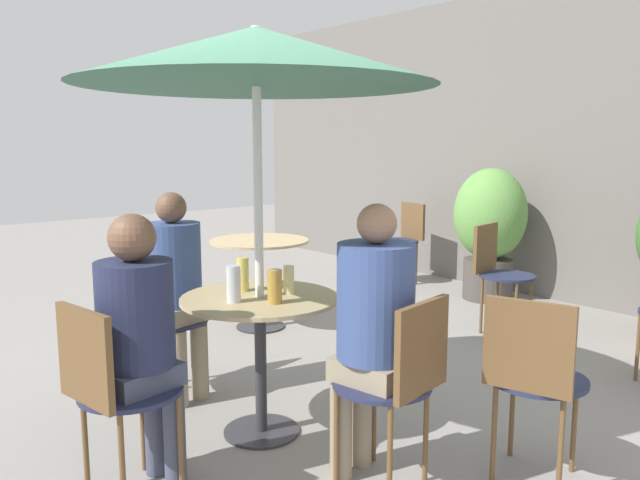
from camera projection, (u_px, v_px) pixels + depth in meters
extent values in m
plane|color=gray|center=(259.00, 426.00, 3.34)|extent=(20.00, 20.00, 0.00)
cube|color=slate|center=(609.00, 144.00, 5.52)|extent=(10.00, 0.06, 3.00)
cylinder|color=#2D2D33|center=(262.00, 431.00, 3.27)|extent=(0.40, 0.40, 0.01)
cylinder|color=#2D2D33|center=(261.00, 366.00, 3.21)|extent=(0.06, 0.06, 0.70)
cylinder|color=tan|center=(260.00, 298.00, 3.16)|extent=(0.80, 0.80, 0.02)
cylinder|color=#2D2D33|center=(261.00, 326.00, 5.14)|extent=(0.40, 0.40, 0.01)
cylinder|color=#2D2D33|center=(260.00, 284.00, 5.09)|extent=(0.06, 0.06, 0.70)
cylinder|color=tan|center=(259.00, 241.00, 5.03)|extent=(0.80, 0.80, 0.02)
cylinder|color=#232847|center=(171.00, 320.00, 3.68)|extent=(0.43, 0.43, 0.02)
cylinder|color=brown|center=(177.00, 348.00, 3.92)|extent=(0.02, 0.02, 0.45)
cylinder|color=brown|center=(138.00, 360.00, 3.70)|extent=(0.02, 0.02, 0.45)
cylinder|color=brown|center=(206.00, 358.00, 3.73)|extent=(0.02, 0.02, 0.45)
cylinder|color=brown|center=(167.00, 371.00, 3.52)|extent=(0.02, 0.02, 0.45)
cube|color=brown|center=(150.00, 282.00, 3.78)|extent=(0.09, 0.37, 0.39)
cylinder|color=#232847|center=(131.00, 391.00, 2.63)|extent=(0.43, 0.43, 0.02)
cylinder|color=brown|center=(85.00, 446.00, 2.65)|extent=(0.02, 0.02, 0.45)
cylinder|color=brown|center=(122.00, 468.00, 2.47)|extent=(0.02, 0.02, 0.45)
cylinder|color=brown|center=(143.00, 423.00, 2.86)|extent=(0.02, 0.02, 0.45)
cylinder|color=brown|center=(181.00, 442.00, 2.68)|extent=(0.02, 0.02, 0.45)
cube|color=brown|center=(85.00, 357.00, 2.45)|extent=(0.37, 0.09, 0.39)
cylinder|color=#232847|center=(382.00, 384.00, 2.71)|extent=(0.43, 0.43, 0.02)
cylinder|color=brown|center=(390.00, 457.00, 2.55)|extent=(0.02, 0.02, 0.45)
cylinder|color=brown|center=(426.00, 433.00, 2.76)|extent=(0.02, 0.02, 0.45)
cylinder|color=brown|center=(336.00, 437.00, 2.73)|extent=(0.02, 0.02, 0.45)
cylinder|color=brown|center=(374.00, 416.00, 2.94)|extent=(0.02, 0.02, 0.45)
cube|color=brown|center=(422.00, 348.00, 2.55)|extent=(0.09, 0.37, 0.39)
cylinder|color=brown|center=(638.00, 346.00, 3.95)|extent=(0.02, 0.02, 0.45)
cylinder|color=#232847|center=(537.00, 379.00, 2.77)|extent=(0.43, 0.43, 0.02)
cylinder|color=brown|center=(494.00, 433.00, 2.76)|extent=(0.02, 0.02, 0.45)
cylinder|color=brown|center=(561.00, 450.00, 2.61)|extent=(0.02, 0.02, 0.45)
cylinder|color=brown|center=(512.00, 411.00, 2.99)|extent=(0.02, 0.02, 0.45)
cylinder|color=brown|center=(574.00, 425.00, 2.84)|extent=(0.02, 0.02, 0.45)
cube|color=brown|center=(528.00, 347.00, 2.57)|extent=(0.36, 0.14, 0.39)
cylinder|color=#232847|center=(398.00, 241.00, 6.71)|extent=(0.43, 0.43, 0.02)
cylinder|color=brown|center=(416.00, 263.00, 6.69)|extent=(0.02, 0.02, 0.45)
cylinder|color=brown|center=(400.00, 259.00, 6.93)|extent=(0.02, 0.02, 0.45)
cylinder|color=brown|center=(396.00, 266.00, 6.55)|extent=(0.02, 0.02, 0.45)
cylinder|color=brown|center=(380.00, 262.00, 6.79)|extent=(0.02, 0.02, 0.45)
cube|color=brown|center=(413.00, 221.00, 6.77)|extent=(0.37, 0.09, 0.39)
cylinder|color=#232847|center=(507.00, 276.00, 4.93)|extent=(0.43, 0.43, 0.02)
cylinder|color=brown|center=(497.00, 299.00, 5.16)|extent=(0.02, 0.02, 0.45)
cylinder|color=brown|center=(482.00, 305.00, 4.95)|extent=(0.02, 0.02, 0.45)
cylinder|color=brown|center=(530.00, 304.00, 4.98)|extent=(0.02, 0.02, 0.45)
cylinder|color=brown|center=(516.00, 312.00, 4.77)|extent=(0.02, 0.02, 0.45)
cube|color=brown|center=(485.00, 248.00, 5.02)|extent=(0.09, 0.37, 0.39)
cylinder|color=gray|center=(179.00, 369.00, 3.56)|extent=(0.10, 0.10, 0.45)
cylinder|color=gray|center=(199.00, 362.00, 3.67)|extent=(0.10, 0.10, 0.45)
cube|color=gray|center=(175.00, 312.00, 3.65)|extent=(0.35, 0.32, 0.10)
cylinder|color=#384C84|center=(173.00, 264.00, 3.60)|extent=(0.32, 0.32, 0.48)
sphere|color=brown|center=(171.00, 208.00, 3.55)|extent=(0.18, 0.18, 0.18)
cylinder|color=#42475B|center=(175.00, 436.00, 2.74)|extent=(0.10, 0.10, 0.45)
cylinder|color=#42475B|center=(155.00, 427.00, 2.83)|extent=(0.10, 0.10, 0.45)
cube|color=#42475B|center=(138.00, 376.00, 2.65)|extent=(0.32, 0.35, 0.10)
cylinder|color=#232847|center=(136.00, 314.00, 2.61)|extent=(0.32, 0.32, 0.45)
sphere|color=brown|center=(132.00, 238.00, 2.56)|extent=(0.20, 0.20, 0.20)
cylinder|color=gray|center=(361.00, 419.00, 2.91)|extent=(0.10, 0.10, 0.45)
cylinder|color=gray|center=(341.00, 430.00, 2.80)|extent=(0.10, 0.10, 0.45)
cube|color=gray|center=(375.00, 368.00, 2.73)|extent=(0.36, 0.34, 0.10)
cylinder|color=#384C84|center=(376.00, 301.00, 2.68)|extent=(0.34, 0.34, 0.50)
sphere|color=#9E7051|center=(377.00, 224.00, 2.63)|extent=(0.17, 0.17, 0.17)
cylinder|color=#B28433|center=(275.00, 287.00, 3.01)|extent=(0.07, 0.07, 0.17)
cylinder|color=beige|center=(289.00, 280.00, 3.21)|extent=(0.06, 0.06, 0.15)
cylinder|color=#DBC65B|center=(243.00, 274.00, 3.27)|extent=(0.06, 0.06, 0.18)
cylinder|color=silver|center=(234.00, 284.00, 3.03)|extent=(0.07, 0.07, 0.18)
cylinder|color=#47423D|center=(488.00, 279.00, 6.06)|extent=(0.47, 0.47, 0.39)
ellipsoid|color=#609947|center=(490.00, 214.00, 5.97)|extent=(0.69, 0.69, 0.88)
cylinder|color=silver|center=(259.00, 239.00, 3.11)|extent=(0.04, 0.04, 2.05)
cone|color=#33664C|center=(256.00, 56.00, 2.98)|extent=(1.75, 1.75, 0.28)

